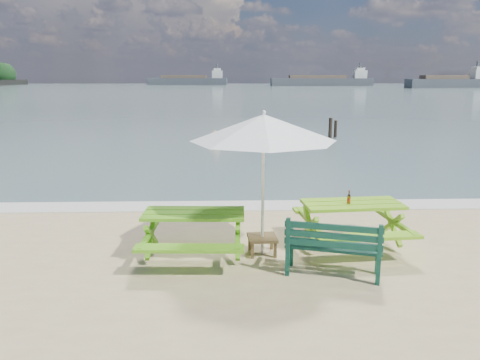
{
  "coord_description": "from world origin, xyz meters",
  "views": [
    {
      "loc": [
        -0.87,
        -6.24,
        3.09
      ],
      "look_at": [
        -0.58,
        3.0,
        1.0
      ],
      "focal_mm": 35.0,
      "sensor_mm": 36.0,
      "label": 1
    }
  ],
  "objects_px": {
    "side_table": "(262,245)",
    "beer_bottle": "(349,199)",
    "park_bench": "(333,258)",
    "picnic_table_right": "(351,226)",
    "patio_umbrella": "(264,128)",
    "picnic_table_left": "(194,236)",
    "swimmer": "(215,151)"
  },
  "relations": [
    {
      "from": "side_table",
      "to": "beer_bottle",
      "type": "relative_size",
      "value": 2.15
    },
    {
      "from": "park_bench",
      "to": "side_table",
      "type": "relative_size",
      "value": 2.94
    },
    {
      "from": "picnic_table_right",
      "to": "patio_umbrella",
      "type": "distance_m",
      "value": 2.47
    },
    {
      "from": "park_bench",
      "to": "picnic_table_left",
      "type": "bearing_deg",
      "value": 160.58
    },
    {
      "from": "side_table",
      "to": "patio_umbrella",
      "type": "xyz_separation_m",
      "value": [
        0.0,
        -0.0,
        2.06
      ]
    },
    {
      "from": "picnic_table_right",
      "to": "picnic_table_left",
      "type": "bearing_deg",
      "value": -171.39
    },
    {
      "from": "park_bench",
      "to": "patio_umbrella",
      "type": "bearing_deg",
      "value": 138.78
    },
    {
      "from": "picnic_table_right",
      "to": "beer_bottle",
      "type": "bearing_deg",
      "value": -142.24
    },
    {
      "from": "patio_umbrella",
      "to": "beer_bottle",
      "type": "height_order",
      "value": "patio_umbrella"
    },
    {
      "from": "park_bench",
      "to": "swimmer",
      "type": "xyz_separation_m",
      "value": [
        -2.15,
        13.83,
        -0.51
      ]
    },
    {
      "from": "picnic_table_right",
      "to": "patio_umbrella",
      "type": "xyz_separation_m",
      "value": [
        -1.65,
        -0.3,
        1.82
      ]
    },
    {
      "from": "beer_bottle",
      "to": "swimmer",
      "type": "distance_m",
      "value": 13.02
    },
    {
      "from": "park_bench",
      "to": "swimmer",
      "type": "height_order",
      "value": "park_bench"
    },
    {
      "from": "picnic_table_right",
      "to": "swimmer",
      "type": "relative_size",
      "value": 1.15
    },
    {
      "from": "picnic_table_left",
      "to": "patio_umbrella",
      "type": "height_order",
      "value": "patio_umbrella"
    },
    {
      "from": "park_bench",
      "to": "side_table",
      "type": "bearing_deg",
      "value": 138.78
    },
    {
      "from": "picnic_table_left",
      "to": "swimmer",
      "type": "bearing_deg",
      "value": 89.73
    },
    {
      "from": "picnic_table_left",
      "to": "patio_umbrella",
      "type": "bearing_deg",
      "value": 6.24
    },
    {
      "from": "picnic_table_left",
      "to": "swimmer",
      "type": "height_order",
      "value": "picnic_table_left"
    },
    {
      "from": "picnic_table_left",
      "to": "side_table",
      "type": "height_order",
      "value": "picnic_table_left"
    },
    {
      "from": "side_table",
      "to": "swimmer",
      "type": "relative_size",
      "value": 0.29
    },
    {
      "from": "park_bench",
      "to": "patio_umbrella",
      "type": "xyz_separation_m",
      "value": [
        -1.04,
        0.91,
        1.95
      ]
    },
    {
      "from": "patio_umbrella",
      "to": "swimmer",
      "type": "distance_m",
      "value": 13.2
    },
    {
      "from": "swimmer",
      "to": "patio_umbrella",
      "type": "bearing_deg",
      "value": -85.06
    },
    {
      "from": "side_table",
      "to": "patio_umbrella",
      "type": "relative_size",
      "value": 0.2
    },
    {
      "from": "picnic_table_left",
      "to": "park_bench",
      "type": "bearing_deg",
      "value": -19.42
    },
    {
      "from": "picnic_table_left",
      "to": "beer_bottle",
      "type": "relative_size",
      "value": 8.04
    },
    {
      "from": "picnic_table_left",
      "to": "picnic_table_right",
      "type": "height_order",
      "value": "picnic_table_right"
    },
    {
      "from": "patio_umbrella",
      "to": "beer_bottle",
      "type": "bearing_deg",
      "value": 8.33
    },
    {
      "from": "picnic_table_left",
      "to": "side_table",
      "type": "relative_size",
      "value": 3.73
    },
    {
      "from": "picnic_table_right",
      "to": "swimmer",
      "type": "xyz_separation_m",
      "value": [
        -2.76,
        12.62,
        -0.64
      ]
    },
    {
      "from": "side_table",
      "to": "patio_umbrella",
      "type": "height_order",
      "value": "patio_umbrella"
    }
  ]
}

